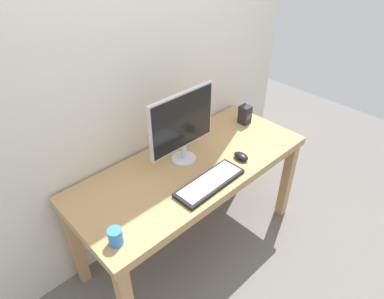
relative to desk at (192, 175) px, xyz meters
The scene contains 8 objects.
ground_plane 0.67m from the desk, ahead, with size 6.00×6.00×0.00m, color slate.
wall_back 0.91m from the desk, 90.00° to the left, with size 2.61×0.04×3.00m, color silver.
desk is the anchor object (origin of this frame).
monitor 0.37m from the desk, 93.49° to the left, with size 0.50×0.16×0.48m.
keyboard_primary 0.25m from the desk, 105.17° to the right, with size 0.48×0.18×0.03m.
mouse 0.35m from the desk, 33.19° to the right, with size 0.07×0.11×0.04m, color black.
speaker_right 0.68m from the desk, ahead, with size 0.08×0.08×0.14m.
coffee_mug 0.75m from the desk, 164.34° to the right, with size 0.07×0.07×0.09m, color #337FD8.
Camera 1 is at (-1.19, -1.25, 2.13)m, focal length 31.58 mm.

